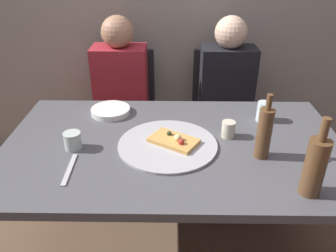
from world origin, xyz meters
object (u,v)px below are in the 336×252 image
at_px(wine_bottle, 264,133).
at_px(chair_left, 124,106).
at_px(pizza_slice_last, 175,140).
at_px(tumbler_far, 263,112).
at_px(guest_in_beanie, 227,99).
at_px(tumbler_near, 73,141).
at_px(wine_glass, 228,129).
at_px(plate_stack, 111,111).
at_px(beer_bottle, 315,166).
at_px(guest_in_sweater, 120,98).
at_px(pizza_tray, 168,145).
at_px(dining_table, 174,156).
at_px(chair_right, 223,106).
at_px(table_knife, 70,169).

distance_m(wine_bottle, chair_left, 1.28).
xyz_separation_m(pizza_slice_last, chair_left, (-0.37, 0.89, -0.25)).
bearing_deg(tumbler_far, guest_in_beanie, 102.66).
height_order(tumbler_near, guest_in_beanie, guest_in_beanie).
bearing_deg(wine_glass, plate_stack, 158.43).
bearing_deg(beer_bottle, plate_stack, 142.76).
bearing_deg(tumbler_near, guest_in_sweater, 82.89).
xyz_separation_m(pizza_tray, guest_in_beanie, (0.39, 0.75, -0.10)).
height_order(dining_table, guest_in_beanie, guest_in_beanie).
xyz_separation_m(dining_table, pizza_tray, (-0.03, -0.02, 0.08)).
bearing_deg(plate_stack, beer_bottle, -37.24).
xyz_separation_m(wine_bottle, chair_right, (-0.02, 0.98, -0.34)).
xyz_separation_m(pizza_slice_last, wine_bottle, (0.38, -0.09, 0.10)).
bearing_deg(tumbler_near, pizza_tray, 3.81).
relative_size(pizza_tray, plate_stack, 2.16).
height_order(dining_table, wine_glass, wine_glass).
distance_m(tumbler_far, plate_stack, 0.83).
bearing_deg(table_knife, dining_table, 114.80).
height_order(wine_bottle, beer_bottle, beer_bottle).
bearing_deg(guest_in_beanie, pizza_tray, 62.37).
height_order(wine_glass, chair_left, chair_left).
xyz_separation_m(guest_in_sweater, guest_in_beanie, (0.73, 0.00, 0.00)).
bearing_deg(tumbler_far, pizza_slice_last, -151.94).
relative_size(wine_glass, chair_right, 0.09).
distance_m(pizza_tray, chair_right, 1.01).
bearing_deg(pizza_slice_last, tumbler_near, -175.08).
relative_size(wine_glass, guest_in_beanie, 0.07).
distance_m(tumbler_near, plate_stack, 0.38).
bearing_deg(wine_bottle, tumbler_near, 176.59).
xyz_separation_m(plate_stack, chair_left, (-0.02, 0.57, -0.24)).
xyz_separation_m(tumbler_near, table_knife, (0.03, -0.17, -0.04)).
bearing_deg(pizza_tray, guest_in_beanie, 62.37).
height_order(plate_stack, table_knife, plate_stack).
xyz_separation_m(plate_stack, guest_in_sweater, (-0.02, 0.42, -0.11)).
xyz_separation_m(tumbler_near, chair_left, (0.10, 0.93, -0.26)).
distance_m(pizza_tray, tumbler_near, 0.44).
xyz_separation_m(wine_glass, table_knife, (-0.70, -0.28, -0.04)).
distance_m(wine_glass, plate_stack, 0.66).
bearing_deg(guest_in_beanie, wine_bottle, 91.69).
bearing_deg(chair_right, wine_glass, 83.05).
xyz_separation_m(dining_table, guest_in_beanie, (0.36, 0.72, -0.02)).
height_order(plate_stack, chair_left, chair_left).
relative_size(dining_table, chair_left, 1.79).
relative_size(tumbler_far, table_knife, 0.48).
xyz_separation_m(pizza_slice_last, plate_stack, (-0.35, 0.32, -0.01)).
relative_size(chair_left, guest_in_beanie, 0.77).
height_order(wine_glass, table_knife, wine_glass).
relative_size(wine_glass, table_knife, 0.37).
relative_size(guest_in_sweater, guest_in_beanie, 1.00).
relative_size(wine_glass, guest_in_sweater, 0.07).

